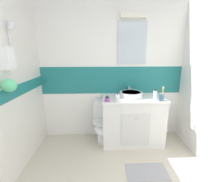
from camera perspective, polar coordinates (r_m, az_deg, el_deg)
The scene contains 9 objects.
wall_back_tiled at distance 2.87m, azimuth 0.12°, elevation 7.38°, with size 3.20×0.20×2.50m.
vanity_cabinet at distance 2.82m, azimuth 7.68°, elevation -10.57°, with size 1.08×0.59×0.85m.
sink_basin at distance 2.68m, azimuth 7.10°, elevation -1.15°, with size 0.40×0.44×0.15m.
toilet at distance 2.84m, azimuth -3.16°, elevation -11.78°, with size 0.37×0.50×0.77m.
toothbrush_cup at distance 2.58m, azimuth 18.08°, elevation -2.09°, with size 0.08×0.08×0.23m.
soap_dispenser at distance 2.41m, azimuth 2.08°, elevation -2.63°, with size 0.06×0.06×0.15m.
shampoo_bottle_tall at distance 2.52m, azimuth 15.81°, elevation -1.57°, with size 0.06×0.06×0.19m.
hair_gel_jar at distance 2.42m, azimuth -1.76°, elevation -3.02°, with size 0.08×0.08×0.08m.
bath_mat at distance 2.42m, azimuth 12.89°, elevation -27.41°, with size 0.56×0.33×0.01m, color #99999E.
Camera 1 is at (-0.13, -0.40, 1.60)m, focal length 24.43 mm.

